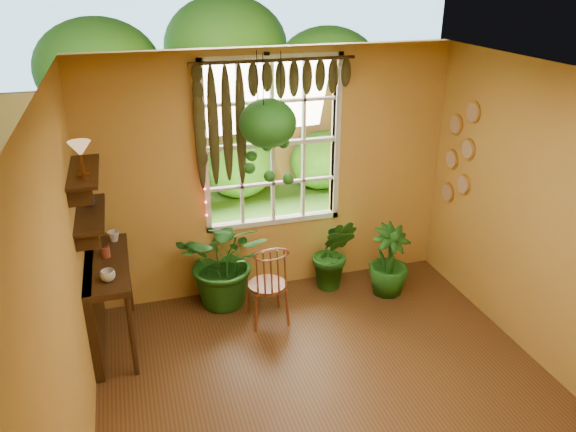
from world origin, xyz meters
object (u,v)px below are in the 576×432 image
Objects in this scene: potted_plant_left at (226,260)px; hanging_basket at (268,130)px; potted_plant_mid at (334,253)px; windsor_chair at (268,295)px; counter_ledge at (99,296)px.

potted_plant_left is 0.81× the size of hanging_basket.
hanging_basket is at bearing -177.79° from potted_plant_mid.
potted_plant_mid is (1.24, -0.02, -0.09)m from potted_plant_left.
potted_plant_mid is (0.89, 0.44, 0.14)m from windsor_chair.
hanging_basket is (1.78, 0.35, 1.39)m from counter_ledge.
hanging_basket reaches higher than potted_plant_mid.
windsor_chair is 1.01m from potted_plant_mid.
hanging_basket reaches higher than windsor_chair.
counter_ledge is at bearing 176.05° from windsor_chair.
potted_plant_left reaches higher than windsor_chair.
hanging_basket reaches higher than counter_ledge.
hanging_basket is at bearing 11.01° from counter_ledge.
potted_plant_left is at bearing 179.16° from potted_plant_mid.
counter_ledge reaches higher than potted_plant_mid.
potted_plant_left is 1.21× the size of potted_plant_mid.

